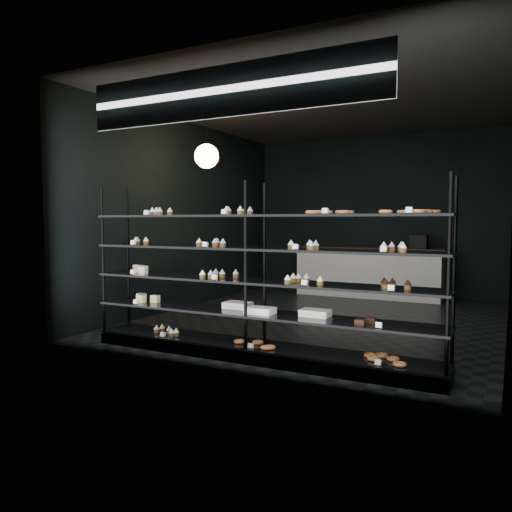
% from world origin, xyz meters
% --- Properties ---
extents(room, '(5.01, 6.01, 3.20)m').
position_xyz_m(room, '(0.00, 0.00, 1.60)').
color(room, black).
rests_on(room, ground).
extents(display_shelf, '(4.00, 0.50, 1.91)m').
position_xyz_m(display_shelf, '(0.06, -2.45, 0.63)').
color(display_shelf, black).
rests_on(display_shelf, room).
extents(signage, '(3.30, 0.05, 0.50)m').
position_xyz_m(signage, '(0.00, -2.93, 2.75)').
color(signage, '#0E1B46').
rests_on(signage, room).
extents(pendant_lamp, '(0.36, 0.36, 0.91)m').
position_xyz_m(pendant_lamp, '(-1.53, -0.89, 2.45)').
color(pendant_lamp, black).
rests_on(pendant_lamp, room).
extents(service_counter, '(2.89, 0.65, 1.23)m').
position_xyz_m(service_counter, '(0.04, 2.50, 0.50)').
color(service_counter, silver).
rests_on(service_counter, room).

